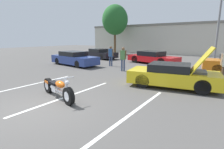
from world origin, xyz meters
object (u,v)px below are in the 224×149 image
Objects in this scene: show_car_hood_open at (173,75)px; parked_car_mid_left_row at (74,59)px; spectator_near_motorcycle at (123,57)px; tree_background at (115,20)px; light_pole at (221,15)px; parked_car_mid_right_row at (153,57)px; parked_car_left_row at (100,54)px; motorcycle at (57,88)px; spectator_midground at (111,54)px.

show_car_hood_open is 9.34m from parked_car_mid_left_row.
tree_background is at bearing 125.80° from spectator_near_motorcycle.
light_pole is at bearing 47.44° from parked_car_mid_left_row.
tree_background reaches higher than parked_car_mid_right_row.
parked_car_left_row is (-10.47, 7.56, -0.03)m from show_car_hood_open.
show_car_hood_open is at bearing -27.90° from spectator_near_motorcycle.
light_pole is at bearing -13.83° from tree_background.
parked_car_left_row is at bearing 136.48° from motorcycle.
show_car_hood_open reaches higher than spectator_midground.
tree_background is 1.49× the size of parked_car_mid_left_row.
parked_car_mid_right_row is at bearing 107.99° from motorcycle.
light_pole is at bearing 50.37° from parked_car_mid_right_row.
show_car_hood_open is (12.72, -14.11, -4.39)m from tree_background.
tree_background is at bearing 122.22° from show_car_hood_open.
spectator_near_motorcycle reaches higher than parked_car_left_row.
parked_car_mid_right_row is (-3.85, 7.07, -0.02)m from show_car_hood_open.
spectator_near_motorcycle is (-4.11, 2.18, 0.44)m from show_car_hood_open.
tree_background is 4.22× the size of spectator_near_motorcycle.
show_car_hood_open is at bearing -22.64° from parked_car_left_row.
parked_car_mid_right_row is 2.90× the size of spectator_near_motorcycle.
motorcycle is 0.51× the size of parked_car_mid_left_row.
parked_car_left_row is (-6.62, 0.49, -0.01)m from parked_car_mid_right_row.
spectator_midground is (-2.05, 1.42, -0.03)m from spectator_near_motorcycle.
tree_background is at bearing 154.48° from parked_car_mid_right_row.
spectator_midground is at bearing -110.82° from parked_car_mid_right_row.
tree_background is 15.23m from spectator_near_motorcycle.
spectator_near_motorcycle is at bearing -54.20° from tree_background.
parked_car_left_row is 2.77× the size of spectator_midground.
motorcycle is 0.50× the size of parked_car_mid_right_row.
spectator_near_motorcycle reaches higher than parked_car_mid_right_row.
parked_car_left_row is at bearing 139.75° from spectator_near_motorcycle.
motorcycle is (9.46, -18.32, -4.56)m from tree_background.
parked_car_left_row is at bearing -164.43° from light_pole.
motorcycle is at bearing -45.31° from parked_car_left_row.
parked_car_mid_right_row is 4.92m from spectator_near_motorcycle.
show_car_hood_open is 7.15m from spectator_midground.
show_car_hood_open is 0.94× the size of parked_car_left_row.
tree_background reaches higher than motorcycle.
spectator_near_motorcycle is (-5.06, -8.57, -3.38)m from light_pole.
light_pole is 13.71m from parked_car_mid_left_row.
spectator_near_motorcycle reaches higher than spectator_midground.
parked_car_mid_right_row is (-0.59, 11.28, 0.16)m from motorcycle.
parked_car_left_row is 8.35m from spectator_near_motorcycle.
parked_car_mid_left_row is at bearing 147.18° from motorcycle.
spectator_midground is (-6.16, 3.60, 0.41)m from show_car_hood_open.
spectator_near_motorcycle is at bearing -80.17° from parked_car_mid_right_row.
motorcycle is 6.48m from spectator_near_motorcycle.
parked_car_left_row is (-1.39, 5.36, -0.03)m from parked_car_mid_left_row.
parked_car_mid_left_row is 2.83× the size of spectator_near_motorcycle.
show_car_hood_open is at bearing 67.31° from motorcycle.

